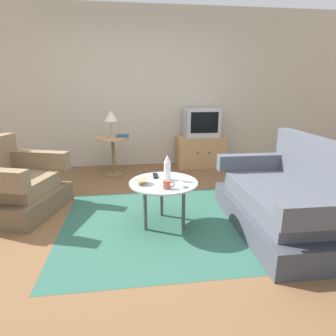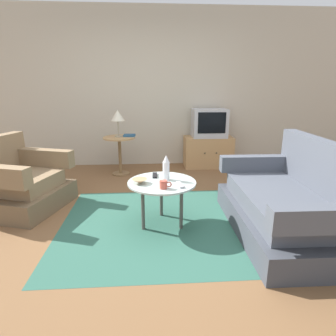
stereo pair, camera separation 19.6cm
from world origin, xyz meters
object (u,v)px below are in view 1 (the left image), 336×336
Objects in this scene: tv_remote_dark at (155,176)px; book at (123,136)px; vase at (167,168)px; mug at (167,185)px; table_lamp at (111,117)px; bowl at (142,182)px; tv_remote_silver at (182,184)px; armchair at (13,188)px; side_table at (113,148)px; television at (202,123)px; couch at (288,202)px; tv_stand at (200,151)px; coffee_table at (163,186)px.

tv_remote_dark is 1.72m from book.
vase is 2.26× the size of mug.
bowl is (0.38, -1.84, -0.45)m from table_lamp.
table_lamp is at bearing -167.03° from tv_remote_silver.
table_lamp is 0.36m from book.
mug reaches higher than tv_remote_dark.
table_lamp is (1.07, 1.25, 0.66)m from armchair.
side_table is 1.61m from television.
vase reaches higher than mug.
tv_remote_dark is at bearing -152.03° from tv_remote_silver.
television is 1.59m from table_lamp.
vase is at bearing -112.80° from television.
book reaches higher than tv_remote_silver.
couch is 2.83m from table_lamp.
tv_stand reaches higher than tv_remote_silver.
television is 2.22× the size of vase.
bowl is 0.41m from tv_remote_silver.
couch is 2.78× the size of television.
tv_stand is (1.53, 0.37, -0.18)m from side_table.
coffee_table is 0.20m from tv_remote_dark.
bowl is at bearing 146.38° from tv_remote_dark.
tv_remote_dark is (-1.00, -1.99, 0.22)m from tv_stand.
tv_stand reaches higher than tv_remote_dark.
couch reaches higher than bowl.
side_table is 1.59m from tv_stand.
book is at bearing 102.27° from mug.
book is at bearing 16.38° from side_table.
television reaches higher than coffee_table.
vase is at bearing -135.78° from tv_remote_dark.
couch is at bearing -14.46° from vase.
mug is 2.11m from book.
book reaches higher than coffee_table.
table_lamp is at bearing 110.54° from vase.
book is (-0.37, 1.67, 0.15)m from tv_remote_dark.
television reaches higher than mug.
tv_remote_silver is at bearing 84.85° from couch.
tv_remote_silver is at bearing 87.10° from armchair.
mug reaches higher than tv_remote_silver.
table_lamp is at bearing 101.73° from bowl.
tv_remote_silver is (0.17, -0.13, 0.06)m from coffee_table.
couch is 1.49m from bowl.
tv_stand is 2.44m from tv_remote_silver.
tv_remote_silver is 2.08m from book.
table_lamp reaches higher than couch.
couch is at bearing -48.48° from book.
side_table is 0.50m from table_lamp.
tv_remote_silver is (1.84, -0.68, 0.19)m from armchair.
armchair reaches higher than mug.
mug is 0.75× the size of tv_remote_dark.
mug is 0.39m from tv_remote_dark.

